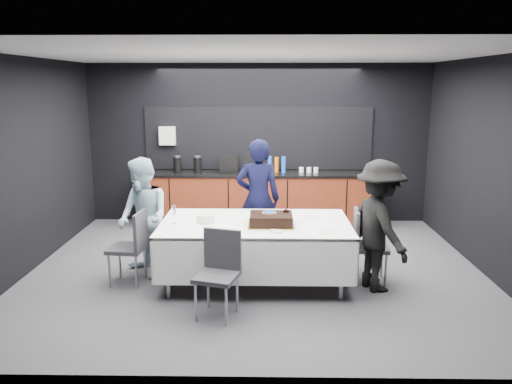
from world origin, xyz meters
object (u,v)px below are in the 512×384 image
plate_stack (206,218)px  person_center (258,199)px  person_left (143,218)px  chair_near (219,267)px  person_right (379,226)px  cake_assembly (271,219)px  chair_right (365,241)px  champagne_flute (174,211)px  party_table (255,233)px  chair_left (133,242)px

plate_stack → person_center: (0.63, 0.96, 0.02)m
plate_stack → person_left: size_ratio=0.14×
chair_near → person_right: 1.99m
plate_stack → person_right: 2.09m
cake_assembly → chair_right: cake_assembly is taller
plate_stack → champagne_flute: 0.40m
cake_assembly → plate_stack: (-0.80, 0.10, -0.02)m
chair_right → person_left: (-2.80, 0.16, 0.24)m
party_table → person_center: (0.02, 0.93, 0.21)m
chair_near → person_center: (0.39, 1.83, 0.32)m
chair_near → champagne_flute: bearing=127.3°
party_table → champagne_flute: 1.03m
cake_assembly → person_center: bearing=99.2°
cake_assembly → person_right: 1.29m
champagne_flute → chair_right: 2.39m
party_table → chair_right: (1.36, 0.04, -0.11)m
person_right → cake_assembly: bearing=67.7°
plate_stack → chair_left: (-0.90, -0.05, -0.30)m
chair_right → party_table: bearing=-178.3°
plate_stack → person_left: (-0.83, 0.23, -0.06)m
chair_right → person_left: 2.82m
chair_right → person_right: person_right is taller
chair_near → person_center: size_ratio=0.54×
party_table → chair_right: size_ratio=2.51×
chair_near → person_center: 1.90m
chair_left → person_center: person_center is taller
party_table → person_right: (1.48, -0.19, 0.15)m
cake_assembly → person_center: size_ratio=0.32×
chair_left → chair_right: 2.88m
cake_assembly → chair_left: cake_assembly is taller
chair_left → person_right: bearing=-2.3°
chair_left → person_left: person_left is taller
chair_right → chair_near: same height
cake_assembly → chair_left: bearing=178.3°
cake_assembly → chair_right: 1.22m
chair_left → party_table: bearing=2.8°
party_table → champagne_flute: champagne_flute is taller
chair_right → person_left: size_ratio=0.60×
chair_near → cake_assembly: bearing=54.0°
person_center → person_right: size_ratio=1.08×
plate_stack → person_left: 0.86m
champagne_flute → chair_right: size_ratio=0.24×
chair_near → party_table: bearing=67.6°
champagne_flute → person_left: (-0.45, 0.29, -0.17)m
champagne_flute → person_left: 0.56m
chair_right → cake_assembly: bearing=-172.0°
party_table → chair_left: 1.52m
chair_right → person_left: person_left is taller
plate_stack → person_right: bearing=-4.6°
chair_right → champagne_flute: bearing=-176.7°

